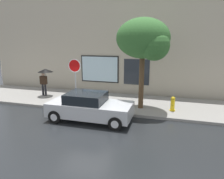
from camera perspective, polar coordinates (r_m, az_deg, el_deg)
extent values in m
plane|color=black|center=(10.67, -7.36, -8.17)|extent=(60.00, 60.00, 0.00)
cube|color=gray|center=(13.29, -2.25, -3.29)|extent=(20.00, 4.00, 0.15)
cube|color=#B2A893|center=(15.11, 0.67, 11.97)|extent=(20.00, 0.40, 7.00)
cube|color=black|center=(15.35, -3.41, 5.63)|extent=(2.87, 0.06, 1.95)
cube|color=silver|center=(15.32, -3.44, 5.61)|extent=(2.71, 0.03, 1.79)
cube|color=#262B33|center=(14.70, 6.74, 4.78)|extent=(1.80, 0.04, 1.80)
cone|color=#99999E|center=(14.26, 12.45, 9.95)|extent=(0.22, 0.24, 0.24)
cube|color=#B7BABF|center=(10.35, -5.99, -5.31)|extent=(4.11, 1.74, 0.67)
cube|color=black|center=(10.26, -7.13, -2.20)|extent=(1.85, 1.54, 0.46)
cylinder|color=black|center=(10.74, 3.18, -6.10)|extent=(0.64, 0.22, 0.64)
cylinder|color=silver|center=(10.74, 3.18, -6.10)|extent=(0.35, 0.24, 0.35)
cylinder|color=black|center=(9.29, 0.92, -9.33)|extent=(0.64, 0.22, 0.64)
cylinder|color=silver|center=(9.29, 0.92, -9.33)|extent=(0.35, 0.24, 0.35)
cylinder|color=black|center=(11.74, -11.33, -4.62)|extent=(0.64, 0.22, 0.64)
cylinder|color=silver|center=(11.74, -11.33, -4.62)|extent=(0.35, 0.24, 0.35)
cylinder|color=black|center=(10.42, -15.38, -7.21)|extent=(0.64, 0.22, 0.64)
cylinder|color=silver|center=(10.42, -15.38, -7.21)|extent=(0.35, 0.24, 0.35)
cylinder|color=yellow|center=(11.76, 16.29, -4.02)|extent=(0.22, 0.22, 0.67)
sphere|color=gold|center=(11.66, 16.40, -2.45)|extent=(0.23, 0.23, 0.23)
cylinder|color=gold|center=(11.60, 16.30, -4.10)|extent=(0.09, 0.12, 0.09)
cylinder|color=gold|center=(11.90, 16.31, -3.64)|extent=(0.09, 0.12, 0.09)
cylinder|color=yellow|center=(11.85, 16.20, -5.43)|extent=(0.30, 0.30, 0.06)
cylinder|color=black|center=(15.15, -18.43, -0.02)|extent=(0.14, 0.14, 0.79)
cylinder|color=black|center=(15.04, -17.77, -0.07)|extent=(0.14, 0.14, 0.79)
cube|color=black|center=(14.96, -18.29, 2.47)|extent=(0.46, 0.22, 0.56)
sphere|color=tan|center=(14.89, -18.40, 3.94)|extent=(0.21, 0.21, 0.21)
cylinder|color=#4C4C51|center=(14.80, -17.69, 3.39)|extent=(0.02, 0.02, 0.90)
cone|color=black|center=(14.73, -17.81, 5.01)|extent=(1.02, 1.02, 0.22)
cylinder|color=#4C3823|center=(11.58, 8.07, 2.25)|extent=(0.28, 0.28, 3.06)
ellipsoid|color=#33662D|center=(11.36, 8.46, 13.76)|extent=(2.84, 2.41, 2.13)
sphere|color=#33662D|center=(10.94, 11.52, 11.79)|extent=(1.56, 1.56, 1.56)
cylinder|color=gray|center=(12.08, -9.95, 1.77)|extent=(0.07, 0.07, 2.70)
cylinder|color=white|center=(11.88, -10.23, 6.45)|extent=(0.76, 0.02, 0.76)
cylinder|color=red|center=(11.87, -10.26, 6.44)|extent=(0.66, 0.02, 0.66)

